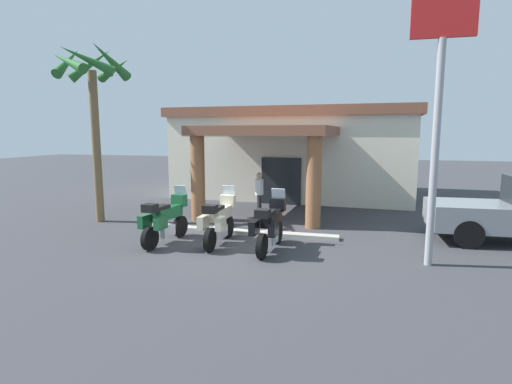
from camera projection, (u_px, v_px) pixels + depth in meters
ground_plane at (234, 245)px, 11.49m from camera, size 80.00×80.00×0.00m
motel_building at (296, 152)px, 20.76m from camera, size 12.10×11.64×4.38m
motorcycle_green at (165, 220)px, 11.61m from camera, size 0.77×2.21×1.61m
motorcycle_cream at (219, 221)px, 11.51m from camera, size 0.70×2.21×1.61m
motorcycle_black at (270, 226)px, 10.88m from camera, size 0.72×2.21×1.61m
pedestrian at (259, 191)px, 15.33m from camera, size 0.32×0.49×1.70m
palm_tree_roadside at (92, 85)px, 13.87m from camera, size 2.54×2.65×6.32m
roadside_sign at (440, 83)px, 9.17m from camera, size 1.40×0.18×6.41m
curb_strip at (234, 231)px, 12.88m from camera, size 6.66×0.36×0.12m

